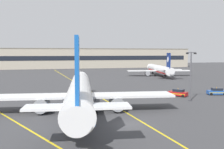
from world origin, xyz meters
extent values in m
plane|color=#3D3D3F|center=(0.00, 0.00, 0.00)|extent=(400.00, 400.00, 0.00)
cube|color=yellow|center=(0.00, 30.00, 0.00)|extent=(13.16, 179.56, 0.01)
cube|color=yellow|center=(-14.00, 2.00, 0.00)|extent=(25.86, 54.40, 0.01)
cylinder|color=white|center=(-5.72, 9.34, 3.50)|extent=(8.86, 36.18, 3.80)
cone|color=white|center=(-2.99, 28.44, 3.50)|extent=(3.94, 3.08, 3.61)
cone|color=white|center=(-8.46, -9.87, 3.90)|extent=(3.22, 3.18, 2.85)
cube|color=blue|center=(-5.72, 9.34, 2.46)|extent=(8.37, 33.31, 0.44)
cube|color=black|center=(-3.26, 26.56, 4.17)|extent=(2.98, 1.49, 0.60)
cube|color=white|center=(-5.63, 9.93, 2.65)|extent=(32.36, 9.28, 0.36)
cylinder|color=gray|center=(-11.91, 9.82, 1.43)|extent=(2.79, 3.89, 2.30)
cylinder|color=black|center=(-11.65, 11.65, 1.43)|extent=(1.96, 0.45, 1.95)
cylinder|color=gray|center=(0.36, 8.07, 1.43)|extent=(2.79, 3.89, 2.30)
cylinder|color=black|center=(0.62, 9.90, 1.43)|extent=(1.96, 0.45, 1.95)
cube|color=blue|center=(-7.95, -6.30, 8.05)|extent=(1.08, 4.81, 7.20)
cylinder|color=white|center=(-7.91, -6.01, 8.77)|extent=(0.78, 2.44, 2.40)
cube|color=white|center=(-8.04, -6.90, 4.36)|extent=(11.29, 4.33, 0.24)
cylinder|color=#4C4C51|center=(-3.67, 23.69, 1.48)|extent=(0.24, 0.24, 1.60)
cylinder|color=black|center=(-3.67, 23.69, 0.45)|extent=(0.52, 0.95, 0.90)
cylinder|color=#4C4C51|center=(-8.58, 7.73, 1.77)|extent=(0.24, 0.24, 1.60)
cylinder|color=black|center=(-8.58, 7.73, 0.65)|extent=(0.58, 1.34, 1.30)
cylinder|color=#4C4C51|center=(-3.43, 6.99, 1.77)|extent=(0.24, 0.24, 1.60)
cylinder|color=black|center=(-3.43, 6.99, 0.65)|extent=(0.58, 1.34, 1.30)
cylinder|color=white|center=(36.24, 68.13, 2.99)|extent=(8.79, 30.82, 3.25)
cone|color=white|center=(39.24, 84.34, 2.99)|extent=(3.44, 2.74, 3.08)
cone|color=white|center=(33.22, 51.84, 3.33)|extent=(2.83, 2.79, 2.43)
cube|color=red|center=(36.24, 68.13, 2.10)|extent=(8.28, 28.39, 0.38)
cube|color=black|center=(38.94, 82.74, 3.56)|extent=(2.56, 1.37, 0.51)
cube|color=white|center=(36.33, 68.64, 2.26)|extent=(27.62, 9.01, 0.31)
cylinder|color=gray|center=(30.97, 68.76, 1.22)|extent=(2.49, 3.38, 1.96)
cylinder|color=black|center=(31.26, 70.31, 1.22)|extent=(1.67, 0.46, 1.67)
cylinder|color=gray|center=(41.38, 66.83, 1.22)|extent=(2.49, 3.38, 1.96)
cylinder|color=black|center=(41.67, 68.39, 1.22)|extent=(1.67, 0.46, 1.67)
cube|color=navy|center=(33.78, 54.86, 6.88)|extent=(1.08, 4.09, 6.15)
cylinder|color=white|center=(33.83, 55.12, 7.49)|extent=(0.74, 2.08, 2.05)
cube|color=white|center=(33.69, 54.36, 3.72)|extent=(9.67, 4.06, 0.20)
cylinder|color=#4C4C51|center=(38.49, 80.31, 1.26)|extent=(0.20, 0.20, 1.37)
cylinder|color=black|center=(38.49, 80.31, 0.38)|extent=(0.48, 0.82, 0.77)
cylinder|color=#4C4C51|center=(33.74, 66.86, 1.52)|extent=(0.20, 0.20, 1.37)
cylinder|color=black|center=(33.74, 66.86, 0.56)|extent=(0.54, 1.15, 1.11)
cylinder|color=#4C4C51|center=(38.11, 66.05, 1.52)|extent=(0.20, 0.20, 1.37)
cylinder|color=black|center=(38.11, 66.05, 0.56)|extent=(0.54, 1.15, 1.11)
cylinder|color=#515156|center=(17.83, 13.64, 5.09)|extent=(0.28, 0.28, 10.17)
cylinder|color=#333338|center=(17.83, 13.64, 0.05)|extent=(0.90, 0.90, 0.10)
cube|color=#515156|center=(17.83, 13.64, 10.02)|extent=(2.20, 0.16, 0.16)
cube|color=black|center=(16.93, 13.64, 9.82)|extent=(0.44, 0.36, 0.28)
cube|color=black|center=(18.73, 13.64, 9.82)|extent=(0.44, 0.36, 0.28)
cube|color=#2351A8|center=(27.99, 18.74, 0.62)|extent=(4.52, 2.79, 0.84)
cube|color=black|center=(28.09, 18.71, 1.34)|extent=(2.63, 2.11, 0.60)
cylinder|color=orange|center=(27.99, 18.74, 1.72)|extent=(0.14, 0.14, 0.14)
cube|color=yellow|center=(27.99, 18.74, 0.62)|extent=(4.32, 2.78, 0.14)
cylinder|color=black|center=(29.71, 19.20, 0.32)|extent=(0.67, 0.37, 0.64)
cylinder|color=black|center=(26.71, 19.98, 0.32)|extent=(0.67, 0.37, 0.64)
cylinder|color=black|center=(26.27, 18.27, 0.32)|extent=(0.67, 0.37, 0.64)
cube|color=red|center=(18.23, 19.38, 0.62)|extent=(4.00, 4.42, 0.84)
cube|color=black|center=(18.29, 19.30, 1.34)|extent=(2.67, 2.80, 0.60)
cylinder|color=orange|center=(18.23, 19.38, 1.72)|extent=(0.14, 0.14, 0.14)
cube|color=yellow|center=(18.23, 19.38, 0.62)|extent=(3.91, 4.28, 0.14)
cylinder|color=black|center=(19.87, 18.70, 0.32)|extent=(0.57, 0.64, 0.64)
cylinder|color=black|center=(18.49, 17.61, 0.32)|extent=(0.57, 0.64, 0.64)
cylinder|color=black|center=(17.97, 21.14, 0.32)|extent=(0.57, 0.64, 0.64)
cylinder|color=black|center=(16.58, 20.06, 0.32)|extent=(0.57, 0.64, 0.64)
cube|color=#B2A893|center=(2.85, 134.94, 6.29)|extent=(167.66, 12.00, 12.58)
cube|color=black|center=(2.85, 128.89, 6.69)|extent=(160.95, 0.12, 2.80)
cube|color=gray|center=(2.85, 134.94, 12.78)|extent=(168.06, 12.40, 0.40)
camera|label=1|loc=(-11.15, -33.11, 9.92)|focal=40.92mm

